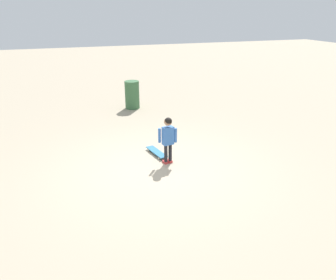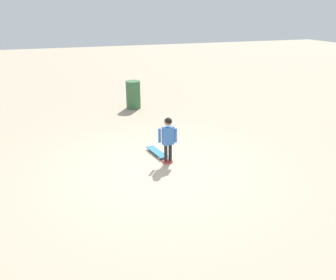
% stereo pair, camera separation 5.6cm
% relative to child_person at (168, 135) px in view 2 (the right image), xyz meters
% --- Properties ---
extents(ground_plane, '(50.00, 50.00, 0.00)m').
position_rel_child_person_xyz_m(ground_plane, '(-0.26, 0.33, -0.66)').
color(ground_plane, tan).
extents(child_person, '(0.21, 0.39, 1.06)m').
position_rel_child_person_xyz_m(child_person, '(0.00, 0.00, 0.00)').
color(child_person, black).
rests_on(child_person, ground).
extents(skateboard, '(0.79, 0.32, 0.07)m').
position_rel_child_person_xyz_m(skateboard, '(0.54, 0.09, -0.60)').
color(skateboard, teal).
rests_on(skateboard, ground).
extents(trash_bin, '(0.48, 0.48, 0.93)m').
position_rel_child_person_xyz_m(trash_bin, '(4.56, -0.32, -0.19)').
color(trash_bin, '#38663D').
rests_on(trash_bin, ground).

